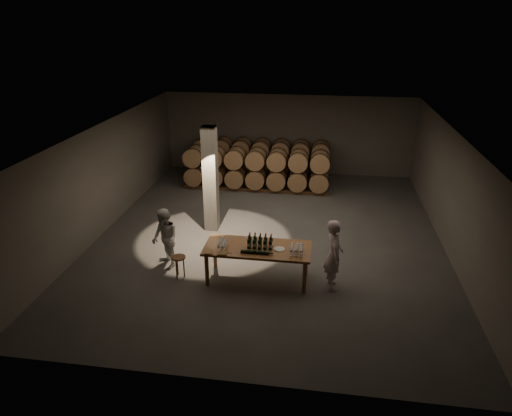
# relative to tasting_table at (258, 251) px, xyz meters

# --- Properties ---
(room) EXTENTS (12.00, 12.00, 12.00)m
(room) POSITION_rel_tasting_table_xyz_m (-1.80, 2.70, 0.80)
(room) COLOR #4B4846
(room) RESTS_ON ground
(tasting_table) EXTENTS (2.60, 1.10, 0.90)m
(tasting_table) POSITION_rel_tasting_table_xyz_m (0.00, 0.00, 0.00)
(tasting_table) COLOR brown
(tasting_table) RESTS_ON ground
(barrel_stack_back) EXTENTS (5.48, 0.95, 1.57)m
(barrel_stack_back) POSITION_rel_tasting_table_xyz_m (-0.96, 7.70, 0.03)
(barrel_stack_back) COLOR #52341C
(barrel_stack_back) RESTS_ON ground
(barrel_stack_front) EXTENTS (5.48, 0.95, 1.57)m
(barrel_stack_front) POSITION_rel_tasting_table_xyz_m (-0.96, 6.30, 0.03)
(barrel_stack_front) COLOR #52341C
(barrel_stack_front) RESTS_ON ground
(bottle_cluster) EXTENTS (0.61, 0.24, 0.36)m
(bottle_cluster) POSITION_rel_tasting_table_xyz_m (0.06, -0.01, 0.23)
(bottle_cluster) COLOR black
(bottle_cluster) RESTS_ON tasting_table
(lying_bottles) EXTENTS (0.77, 0.08, 0.08)m
(lying_bottles) POSITION_rel_tasting_table_xyz_m (-0.00, -0.33, 0.14)
(lying_bottles) COLOR black
(lying_bottles) RESTS_ON tasting_table
(glass_cluster_left) EXTENTS (0.19, 0.52, 0.16)m
(glass_cluster_left) POSITION_rel_tasting_table_xyz_m (-0.84, -0.09, 0.22)
(glass_cluster_left) COLOR silver
(glass_cluster_left) RESTS_ON tasting_table
(glass_cluster_right) EXTENTS (0.31, 0.42, 0.18)m
(glass_cluster_right) POSITION_rel_tasting_table_xyz_m (0.95, -0.13, 0.23)
(glass_cluster_right) COLOR silver
(glass_cluster_right) RESTS_ON tasting_table
(plate) EXTENTS (0.27, 0.27, 0.02)m
(plate) POSITION_rel_tasting_table_xyz_m (0.53, -0.03, 0.11)
(plate) COLOR silver
(plate) RESTS_ON tasting_table
(notebook_near) EXTENTS (0.24, 0.20, 0.03)m
(notebook_near) POSITION_rel_tasting_table_xyz_m (-0.78, -0.45, 0.12)
(notebook_near) COLOR brown
(notebook_near) RESTS_ON tasting_table
(notebook_corner) EXTENTS (0.23, 0.27, 0.02)m
(notebook_corner) POSITION_rel_tasting_table_xyz_m (-1.13, -0.41, 0.12)
(notebook_corner) COLOR brown
(notebook_corner) RESTS_ON tasting_table
(pen) EXTENTS (0.13, 0.02, 0.01)m
(pen) POSITION_rel_tasting_table_xyz_m (-0.63, -0.39, 0.11)
(pen) COLOR black
(pen) RESTS_ON tasting_table
(stool) EXTENTS (0.35, 0.35, 0.58)m
(stool) POSITION_rel_tasting_table_xyz_m (-1.96, -0.18, -0.33)
(stool) COLOR #52341C
(stool) RESTS_ON ground
(person_man) EXTENTS (0.51, 0.70, 1.78)m
(person_man) POSITION_rel_tasting_table_xyz_m (1.84, -0.08, 0.09)
(person_man) COLOR beige
(person_man) RESTS_ON ground
(person_woman) EXTENTS (0.97, 0.99, 1.60)m
(person_woman) POSITION_rel_tasting_table_xyz_m (-2.45, 0.29, 0.01)
(person_woman) COLOR silver
(person_woman) RESTS_ON ground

